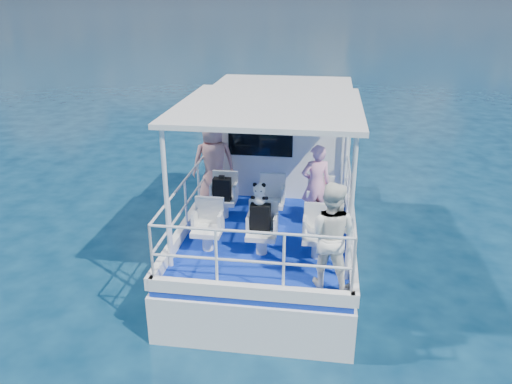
{
  "coord_description": "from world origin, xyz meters",
  "views": [
    {
      "loc": [
        0.94,
        -8.26,
        4.88
      ],
      "look_at": [
        -0.19,
        -0.4,
        1.69
      ],
      "focal_mm": 35.0,
      "sensor_mm": 36.0,
      "label": 1
    }
  ],
  "objects_px": {
    "passenger_port_fwd": "(214,162)",
    "backpack_center": "(260,219)",
    "passenger_stbd_aft": "(330,235)",
    "panda": "(259,194)"
  },
  "relations": [
    {
      "from": "passenger_port_fwd",
      "to": "backpack_center",
      "type": "bearing_deg",
      "value": 100.84
    },
    {
      "from": "passenger_port_fwd",
      "to": "backpack_center",
      "type": "height_order",
      "value": "passenger_port_fwd"
    },
    {
      "from": "passenger_stbd_aft",
      "to": "backpack_center",
      "type": "xyz_separation_m",
      "value": [
        -1.1,
        0.79,
        -0.18
      ]
    },
    {
      "from": "backpack_center",
      "to": "passenger_port_fwd",
      "type": "bearing_deg",
      "value": 121.15
    },
    {
      "from": "backpack_center",
      "to": "panda",
      "type": "xyz_separation_m",
      "value": [
        -0.02,
        0.0,
        0.42
      ]
    },
    {
      "from": "passenger_port_fwd",
      "to": "panda",
      "type": "bearing_deg",
      "value": 100.51
    },
    {
      "from": "passenger_port_fwd",
      "to": "passenger_stbd_aft",
      "type": "height_order",
      "value": "passenger_port_fwd"
    },
    {
      "from": "passenger_stbd_aft",
      "to": "panda",
      "type": "relative_size",
      "value": 4.39
    },
    {
      "from": "passenger_port_fwd",
      "to": "panda",
      "type": "height_order",
      "value": "passenger_port_fwd"
    },
    {
      "from": "passenger_stbd_aft",
      "to": "backpack_center",
      "type": "height_order",
      "value": "passenger_stbd_aft"
    }
  ]
}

